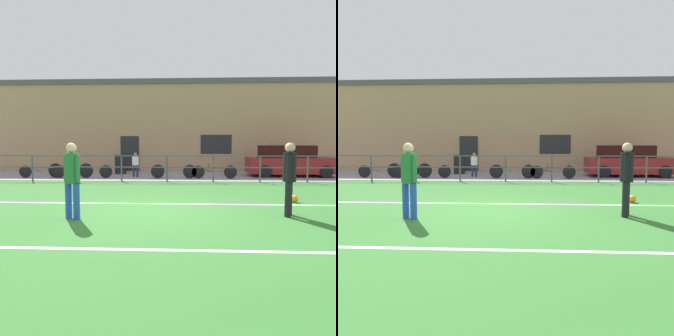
{
  "view_description": "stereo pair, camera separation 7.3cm",
  "coord_description": "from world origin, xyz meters",
  "views": [
    {
      "loc": [
        0.71,
        -7.57,
        1.68
      ],
      "look_at": [
        0.19,
        2.97,
        0.84
      ],
      "focal_mm": 33.54,
      "sensor_mm": 36.0,
      "label": 1
    },
    {
      "loc": [
        0.79,
        -7.57,
        1.68
      ],
      "look_at": [
        0.19,
        2.97,
        0.84
      ],
      "focal_mm": 33.54,
      "sensor_mm": 36.0,
      "label": 2
    }
  ],
  "objects": [
    {
      "name": "bicycle_parked_3",
      "position": [
        -4.71,
        7.2,
        0.38
      ],
      "size": [
        2.18,
        0.04,
        0.78
      ],
      "color": "black",
      "rests_on": "pavement_strip"
    },
    {
      "name": "player_goalkeeper",
      "position": [
        3.14,
        -0.29,
        0.96
      ],
      "size": [
        0.3,
        0.43,
        1.69
      ],
      "rotation": [
        0.0,
        0.0,
        1.17
      ],
      "color": "black",
      "rests_on": "ground"
    },
    {
      "name": "pavement_strip",
      "position": [
        0.0,
        8.5,
        0.01
      ],
      "size": [
        48.0,
        5.0,
        0.02
      ],
      "primitive_type": "cube",
      "color": "gray",
      "rests_on": "ground"
    },
    {
      "name": "clubhouse_facade",
      "position": [
        -0.0,
        12.2,
        2.73
      ],
      "size": [
        28.0,
        2.56,
        5.44
      ],
      "color": "tan",
      "rests_on": "ground"
    },
    {
      "name": "ground",
      "position": [
        0.0,
        0.0,
        -0.02
      ],
      "size": [
        60.0,
        44.0,
        0.04
      ],
      "primitive_type": "cube",
      "color": "#33702D"
    },
    {
      "name": "perimeter_fence",
      "position": [
        0.0,
        6.0,
        0.75
      ],
      "size": [
        36.07,
        0.07,
        1.15
      ],
      "color": "#474C51",
      "rests_on": "ground"
    },
    {
      "name": "bicycle_parked_2",
      "position": [
        2.16,
        7.2,
        0.34
      ],
      "size": [
        2.12,
        0.04,
        0.71
      ],
      "color": "black",
      "rests_on": "pavement_strip"
    },
    {
      "name": "bicycle_parked_4",
      "position": [
        0.25,
        7.2,
        0.36
      ],
      "size": [
        2.17,
        0.04,
        0.75
      ],
      "color": "black",
      "rests_on": "pavement_strip"
    },
    {
      "name": "field_line_touchline",
      "position": [
        0.0,
        0.99,
        0.0
      ],
      "size": [
        36.0,
        0.11,
        0.0
      ],
      "primitive_type": "cube",
      "color": "white",
      "rests_on": "ground"
    },
    {
      "name": "trash_bin_0",
      "position": [
        -2.69,
        9.21,
        0.54
      ],
      "size": [
        0.57,
        0.48,
        1.04
      ],
      "color": "black",
      "rests_on": "pavement_strip"
    },
    {
      "name": "bicycle_parked_1",
      "position": [
        -6.07,
        7.09,
        0.34
      ],
      "size": [
        2.25,
        0.04,
        0.71
      ],
      "color": "black",
      "rests_on": "pavement_strip"
    },
    {
      "name": "spectator_child",
      "position": [
        -1.65,
        7.77,
        0.7
      ],
      "size": [
        0.33,
        0.21,
        1.19
      ],
      "rotation": [
        0.0,
        0.0,
        3.24
      ],
      "color": "#232D4C",
      "rests_on": "pavement_strip"
    },
    {
      "name": "bicycle_parked_0",
      "position": [
        -3.8,
        7.2,
        0.34
      ],
      "size": [
        2.19,
        0.04,
        0.72
      ],
      "color": "black",
      "rests_on": "pavement_strip"
    },
    {
      "name": "soccer_ball_spare",
      "position": [
        3.87,
        1.41,
        0.11
      ],
      "size": [
        0.21,
        0.21,
        0.21
      ],
      "primitive_type": "sphere",
      "color": "orange",
      "rests_on": "ground"
    },
    {
      "name": "parked_car_red",
      "position": [
        6.02,
        8.45,
        0.75
      ],
      "size": [
        4.2,
        1.79,
        1.55
      ],
      "color": "maroon",
      "rests_on": "pavement_strip"
    },
    {
      "name": "player_striker",
      "position": [
        -1.74,
        -0.82,
        0.96
      ],
      "size": [
        0.42,
        0.3,
        1.69
      ],
      "rotation": [
        0.0,
        0.0,
        5.79
      ],
      "color": "blue",
      "rests_on": "ground"
    },
    {
      "name": "field_line_hash",
      "position": [
        0.0,
        -2.77,
        0.0
      ],
      "size": [
        36.0,
        0.11,
        0.0
      ],
      "primitive_type": "cube",
      "color": "white",
      "rests_on": "ground"
    }
  ]
}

